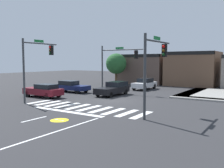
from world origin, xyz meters
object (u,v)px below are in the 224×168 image
traffic_signal_southeast (154,61)px  roadside_tree (116,64)px  car_maroon (44,90)px  car_navy (71,86)px  car_black (113,89)px  traffic_signal_northwest (117,60)px  car_white (145,84)px  traffic_signal_southwest (36,59)px

traffic_signal_southeast → roadside_tree: (-14.56, 18.20, -0.44)m
car_maroon → roadside_tree: size_ratio=0.88×
car_navy → car_black: (5.90, 0.53, 0.03)m
traffic_signal_northwest → car_white: traffic_signal_northwest is taller
traffic_signal_northwest → traffic_signal_southeast: 13.39m
traffic_signal_northwest → roadside_tree: bearing=122.6°
car_navy → car_black: size_ratio=1.03×
car_black → roadside_tree: size_ratio=0.91×
car_maroon → roadside_tree: bearing=-85.6°
traffic_signal_northwest → car_maroon: (-4.15, -7.83, -3.19)m
car_navy → car_maroon: bearing=-82.5°
traffic_signal_southwest → car_maroon: traffic_signal_southwest is taller
roadside_tree → car_maroon: bearing=-85.6°
traffic_signal_southeast → car_black: 11.31m
traffic_signal_southwest → roadside_tree: bearing=8.6°
car_navy → car_maroon: car_maroon is taller
car_white → roadside_tree: (-6.92, 3.79, 2.61)m
car_navy → traffic_signal_northwest: bearing=31.7°
car_navy → car_black: bearing=5.1°
car_black → roadside_tree: roadside_tree is taller
traffic_signal_southwest → car_black: traffic_signal_southwest is taller
traffic_signal_southwest → car_navy: 8.03m
car_maroon → car_white: bearing=-114.5°
car_white → car_black: size_ratio=0.95×
roadside_tree → traffic_signal_southeast: bearing=-51.3°
car_black → traffic_signal_southeast: bearing=47.8°
car_black → car_white: bearing=176.6°
traffic_signal_southeast → car_maroon: bearing=81.8°
traffic_signal_southeast → roadside_tree: traffic_signal_southeast is taller
car_black → roadside_tree: 12.94m
traffic_signal_southwest → car_white: bearing=-15.8°
traffic_signal_northwest → car_black: size_ratio=1.25×
traffic_signal_southwest → car_navy: traffic_signal_southwest is taller
traffic_signal_southeast → car_white: 16.59m
traffic_signal_southeast → car_navy: 15.83m
traffic_signal_northwest → traffic_signal_southeast: (9.17, -9.75, -0.09)m
traffic_signal_southwest → traffic_signal_southeast: size_ratio=1.05×
traffic_signal_southwest → car_navy: size_ratio=1.22×
traffic_signal_southwest → traffic_signal_southeast: traffic_signal_southwest is taller
traffic_signal_southeast → car_maroon: traffic_signal_southeast is taller
traffic_signal_southeast → traffic_signal_southwest: bearing=91.0°
traffic_signal_northwest → car_maroon: 9.42m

